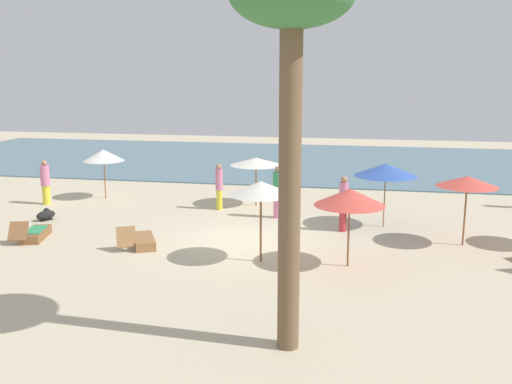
{
  "coord_description": "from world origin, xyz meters",
  "views": [
    {
      "loc": [
        3.89,
        -17.57,
        5.34
      ],
      "look_at": [
        0.04,
        2.43,
        1.1
      ],
      "focal_mm": 40.57,
      "sensor_mm": 36.0,
      "label": 1
    }
  ],
  "objects_px": {
    "umbrella_0": "(104,155)",
    "palm_1": "(292,25)",
    "umbrella_6": "(350,197)",
    "umbrella_7": "(467,182)",
    "umbrella_3": "(261,188)",
    "lounger_1": "(34,234)",
    "person_0": "(45,182)",
    "dog": "(46,215)",
    "lounger_2": "(142,241)",
    "umbrella_1": "(386,170)",
    "person_4": "(343,203)",
    "person_2": "(278,192)",
    "person_1": "(219,186)",
    "umbrella_2": "(256,162)"
  },
  "relations": [
    {
      "from": "lounger_2",
      "to": "person_4",
      "type": "bearing_deg",
      "value": 25.75
    },
    {
      "from": "umbrella_0",
      "to": "person_4",
      "type": "xyz_separation_m",
      "value": [
        10.26,
        -3.35,
        -0.88
      ]
    },
    {
      "from": "umbrella_0",
      "to": "dog",
      "type": "relative_size",
      "value": 2.54
    },
    {
      "from": "umbrella_7",
      "to": "person_1",
      "type": "distance_m",
      "value": 9.35
    },
    {
      "from": "umbrella_3",
      "to": "lounger_1",
      "type": "relative_size",
      "value": 1.33
    },
    {
      "from": "umbrella_6",
      "to": "person_2",
      "type": "height_order",
      "value": "umbrella_6"
    },
    {
      "from": "umbrella_3",
      "to": "umbrella_7",
      "type": "height_order",
      "value": "umbrella_3"
    },
    {
      "from": "umbrella_1",
      "to": "dog",
      "type": "relative_size",
      "value": 2.69
    },
    {
      "from": "umbrella_2",
      "to": "lounger_2",
      "type": "xyz_separation_m",
      "value": [
        -2.43,
        -6.2,
        -1.64
      ]
    },
    {
      "from": "person_1",
      "to": "person_4",
      "type": "xyz_separation_m",
      "value": [
        4.93,
        -2.29,
        0.04
      ]
    },
    {
      "from": "umbrella_6",
      "to": "person_4",
      "type": "xyz_separation_m",
      "value": [
        -0.3,
        3.65,
        -0.99
      ]
    },
    {
      "from": "umbrella_3",
      "to": "dog",
      "type": "height_order",
      "value": "umbrella_3"
    },
    {
      "from": "lounger_1",
      "to": "lounger_2",
      "type": "height_order",
      "value": "lounger_2"
    },
    {
      "from": "umbrella_0",
      "to": "palm_1",
      "type": "height_order",
      "value": "palm_1"
    },
    {
      "from": "umbrella_3",
      "to": "person_2",
      "type": "relative_size",
      "value": 1.2
    },
    {
      "from": "umbrella_6",
      "to": "lounger_2",
      "type": "xyz_separation_m",
      "value": [
        -6.37,
        0.72,
        -1.81
      ]
    },
    {
      "from": "umbrella_1",
      "to": "person_1",
      "type": "xyz_separation_m",
      "value": [
        -6.31,
        1.42,
        -1.08
      ]
    },
    {
      "from": "umbrella_7",
      "to": "lounger_2",
      "type": "relative_size",
      "value": 1.28
    },
    {
      "from": "umbrella_2",
      "to": "dog",
      "type": "relative_size",
      "value": 2.53
    },
    {
      "from": "umbrella_6",
      "to": "umbrella_7",
      "type": "bearing_deg",
      "value": 38.03
    },
    {
      "from": "umbrella_0",
      "to": "palm_1",
      "type": "relative_size",
      "value": 0.29
    },
    {
      "from": "person_4",
      "to": "umbrella_7",
      "type": "bearing_deg",
      "value": -13.73
    },
    {
      "from": "umbrella_6",
      "to": "palm_1",
      "type": "bearing_deg",
      "value": -100.93
    },
    {
      "from": "umbrella_6",
      "to": "umbrella_1",
      "type": "bearing_deg",
      "value": 76.57
    },
    {
      "from": "umbrella_0",
      "to": "person_2",
      "type": "distance_m",
      "value": 8.06
    },
    {
      "from": "person_4",
      "to": "dog",
      "type": "xyz_separation_m",
      "value": [
        -10.78,
        -0.53,
        -0.79
      ]
    },
    {
      "from": "umbrella_1",
      "to": "lounger_1",
      "type": "height_order",
      "value": "umbrella_1"
    },
    {
      "from": "umbrella_7",
      "to": "lounger_2",
      "type": "distance_m",
      "value": 10.23
    },
    {
      "from": "lounger_2",
      "to": "umbrella_0",
      "type": "bearing_deg",
      "value": 123.65
    },
    {
      "from": "umbrella_6",
      "to": "person_0",
      "type": "height_order",
      "value": "umbrella_6"
    },
    {
      "from": "person_0",
      "to": "dog",
      "type": "xyz_separation_m",
      "value": [
        1.37,
        -2.39,
        -0.72
      ]
    },
    {
      "from": "umbrella_6",
      "to": "person_1",
      "type": "height_order",
      "value": "umbrella_6"
    },
    {
      "from": "lounger_2",
      "to": "person_2",
      "type": "distance_m",
      "value": 5.72
    },
    {
      "from": "person_0",
      "to": "person_2",
      "type": "relative_size",
      "value": 0.93
    },
    {
      "from": "person_4",
      "to": "dog",
      "type": "relative_size",
      "value": 2.3
    },
    {
      "from": "umbrella_0",
      "to": "umbrella_7",
      "type": "height_order",
      "value": "umbrella_7"
    },
    {
      "from": "person_0",
      "to": "umbrella_3",
      "type": "bearing_deg",
      "value": -29.14
    },
    {
      "from": "umbrella_3",
      "to": "palm_1",
      "type": "relative_size",
      "value": 0.32
    },
    {
      "from": "umbrella_2",
      "to": "umbrella_6",
      "type": "height_order",
      "value": "umbrella_6"
    },
    {
      "from": "person_0",
      "to": "palm_1",
      "type": "bearing_deg",
      "value": -42.82
    },
    {
      "from": "lounger_1",
      "to": "umbrella_0",
      "type": "bearing_deg",
      "value": 93.98
    },
    {
      "from": "umbrella_1",
      "to": "person_4",
      "type": "height_order",
      "value": "umbrella_1"
    },
    {
      "from": "person_4",
      "to": "palm_1",
      "type": "xyz_separation_m",
      "value": [
        -0.69,
        -8.76,
        5.16
      ]
    },
    {
      "from": "lounger_2",
      "to": "person_4",
      "type": "distance_m",
      "value": 6.79
    },
    {
      "from": "person_0",
      "to": "person_2",
      "type": "xyz_separation_m",
      "value": [
        9.68,
        -0.42,
        0.07
      ]
    },
    {
      "from": "umbrella_3",
      "to": "palm_1",
      "type": "height_order",
      "value": "palm_1"
    },
    {
      "from": "umbrella_6",
      "to": "person_4",
      "type": "bearing_deg",
      "value": 94.69
    },
    {
      "from": "person_0",
      "to": "dog",
      "type": "distance_m",
      "value": 2.85
    },
    {
      "from": "umbrella_3",
      "to": "palm_1",
      "type": "xyz_separation_m",
      "value": [
        1.48,
        -5.06,
        4.0
      ]
    },
    {
      "from": "umbrella_1",
      "to": "umbrella_3",
      "type": "height_order",
      "value": "umbrella_3"
    }
  ]
}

